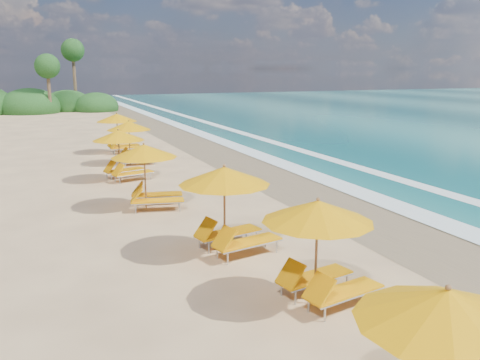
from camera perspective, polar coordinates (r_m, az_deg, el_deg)
The scene contains 10 objects.
ground at distance 16.64m, azimuth 0.00°, elevation -4.04°, with size 160.00×160.00×0.00m, color tan.
wet_sand at distance 18.49m, azimuth 11.52°, elevation -2.58°, with size 4.00×160.00×0.01m, color #8B7753.
surf_foam at distance 20.10m, azimuth 17.93°, elevation -1.67°, with size 4.00×160.00×0.01m.
station_1 at distance 7.07m, azimuth 23.06°, elevation -18.05°, with size 2.66×2.53×2.25m.
station_2 at distance 10.39m, azimuth 9.39°, elevation -7.15°, with size 2.73×2.61×2.27m.
station_3 at distance 13.01m, azimuth -1.09°, elevation -2.66°, with size 2.88×2.76×2.39m.
station_4 at distance 17.54m, azimuth -10.16°, elevation 0.95°, with size 2.80×2.69×2.29m.
station_5 at distance 22.25m, azimuth -13.12°, elevation 3.18°, with size 2.79×2.70×2.24m.
station_6 at distance 25.96m, azimuth -12.05°, elevation 4.51°, with size 2.47×2.30×2.23m.
station_7 at distance 29.64m, azimuth -13.39°, elevation 5.50°, with size 2.53×2.34×2.32m.
Camera 1 is at (-6.14, -14.72, 4.74)m, focal length 37.65 mm.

